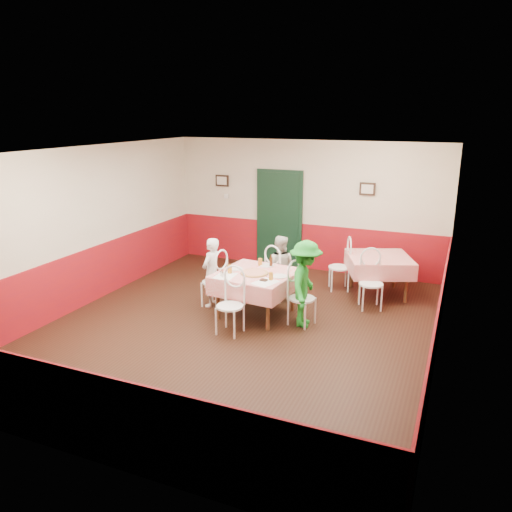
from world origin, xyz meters
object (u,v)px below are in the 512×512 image
at_px(glass_b, 271,276).
at_px(beer_bottle, 271,261).
at_px(pizza, 254,273).
at_px(diner_far, 279,267).
at_px(diner_left, 211,272).
at_px(glass_a, 230,269).
at_px(chair_right, 302,299).
at_px(chair_near, 230,306).
at_px(chair_far, 278,276).
at_px(wallet, 264,280).
at_px(chair_second_b, 371,284).
at_px(main_table, 256,294).
at_px(glass_c, 260,262).
at_px(diner_right, 305,284).
at_px(second_table, 378,276).
at_px(chair_second_a, 339,267).
at_px(chair_left, 214,282).

relative_size(glass_b, beer_bottle, 0.63).
xyz_separation_m(pizza, diner_far, (0.09, 0.97, -0.17)).
distance_m(diner_left, diner_far, 1.27).
xyz_separation_m(glass_a, diner_left, (-0.50, 0.29, -0.21)).
bearing_deg(glass_b, chair_right, 20.15).
relative_size(chair_right, chair_near, 1.00).
height_order(chair_far, beer_bottle, beer_bottle).
bearing_deg(glass_b, wallet, -138.18).
bearing_deg(beer_bottle, wallet, -77.50).
bearing_deg(wallet, chair_second_b, 49.34).
bearing_deg(main_table, chair_second_b, 31.04).
xyz_separation_m(glass_a, glass_b, (0.76, -0.06, -0.01)).
xyz_separation_m(chair_far, glass_c, (-0.17, -0.45, 0.37)).
distance_m(beer_bottle, diner_right, 0.94).
xyz_separation_m(second_table, chair_second_a, (-0.75, 0.00, 0.08)).
height_order(glass_c, diner_left, diner_left).
distance_m(main_table, diner_far, 0.93).
distance_m(chair_near, glass_c, 1.30).
bearing_deg(second_table, chair_far, -150.07).
relative_size(chair_second_b, glass_a, 6.44).
relative_size(beer_bottle, wallet, 1.80).
bearing_deg(glass_b, glass_c, 124.80).
xyz_separation_m(chair_left, glass_a, (0.45, -0.29, 0.38)).
height_order(chair_near, wallet, chair_near).
bearing_deg(pizza, beer_bottle, 76.86).
distance_m(second_table, chair_left, 3.11).
distance_m(beer_bottle, wallet, 0.77).
bearing_deg(chair_far, chair_near, 100.87).
height_order(beer_bottle, diner_far, diner_far).
xyz_separation_m(chair_left, chair_far, (0.93, 0.76, 0.00)).
bearing_deg(chair_far, chair_right, 145.87).
bearing_deg(chair_right, wallet, 128.11).
distance_m(second_table, pizza, 2.60).
distance_m(chair_right, wallet, 0.70).
bearing_deg(chair_second_a, glass_b, -39.10).
distance_m(chair_far, beer_bottle, 0.60).
height_order(beer_bottle, diner_left, diner_left).
height_order(main_table, chair_near, chair_near).
bearing_deg(second_table, glass_b, -123.78).
bearing_deg(diner_right, chair_second_a, -11.71).
distance_m(chair_near, diner_far, 1.76).
relative_size(second_table, diner_far, 0.93).
height_order(glass_a, diner_right, diner_right).
relative_size(wallet, diner_left, 0.09).
xyz_separation_m(pizza, glass_b, (0.37, -0.19, 0.05)).
distance_m(chair_right, chair_second_a, 1.90).
height_order(chair_far, diner_left, diner_left).
distance_m(diner_left, diner_right, 1.80).
xyz_separation_m(chair_far, wallet, (0.19, -1.19, 0.32)).
relative_size(chair_right, wallet, 8.18).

